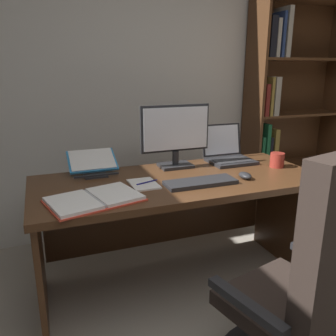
% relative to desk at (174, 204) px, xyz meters
% --- Properties ---
extents(wall_back, '(5.35, 0.12, 2.72)m').
position_rel_desk_xyz_m(wall_back, '(0.12, 0.91, 0.81)').
color(wall_back, beige).
rests_on(wall_back, ground).
extents(desk, '(1.76, 0.75, 0.74)m').
position_rel_desk_xyz_m(desk, '(0.00, 0.00, 0.00)').
color(desk, '#4C2D19').
rests_on(desk, ground).
extents(bookshelf, '(0.95, 0.31, 1.96)m').
position_rel_desk_xyz_m(bookshelf, '(1.36, 0.69, 0.41)').
color(bookshelf, '#4C2D19').
rests_on(bookshelf, ground).
extents(office_chair, '(0.68, 0.60, 1.12)m').
position_rel_desk_xyz_m(office_chair, '(0.21, -1.00, -0.07)').
color(office_chair, '#232326').
rests_on(office_chair, ground).
extents(monitor, '(0.48, 0.16, 0.42)m').
position_rel_desk_xyz_m(monitor, '(0.07, 0.17, 0.41)').
color(monitor, '#232326').
rests_on(monitor, desk).
extents(laptop, '(0.31, 0.30, 0.25)m').
position_rel_desk_xyz_m(laptop, '(0.48, 0.18, 0.25)').
color(laptop, '#232326').
rests_on(laptop, desk).
extents(keyboard, '(0.42, 0.15, 0.02)m').
position_rel_desk_xyz_m(keyboard, '(0.07, -0.23, 0.21)').
color(keyboard, '#232326').
rests_on(keyboard, desk).
extents(computer_mouse, '(0.06, 0.10, 0.04)m').
position_rel_desk_xyz_m(computer_mouse, '(0.37, -0.23, 0.22)').
color(computer_mouse, '#232326').
rests_on(computer_mouse, desk).
extents(reading_stand_with_book, '(0.30, 0.28, 0.13)m').
position_rel_desk_xyz_m(reading_stand_with_book, '(-0.47, 0.24, 0.26)').
color(reading_stand_with_book, '#232326').
rests_on(reading_stand_with_book, desk).
extents(open_binder, '(0.52, 0.40, 0.02)m').
position_rel_desk_xyz_m(open_binder, '(-0.55, -0.28, 0.21)').
color(open_binder, '#DB422D').
rests_on(open_binder, desk).
extents(notepad, '(0.15, 0.21, 0.01)m').
position_rel_desk_xyz_m(notepad, '(-0.24, -0.12, 0.20)').
color(notepad, white).
rests_on(notepad, desk).
extents(pen, '(0.14, 0.05, 0.01)m').
position_rel_desk_xyz_m(pen, '(-0.22, -0.12, 0.21)').
color(pen, navy).
rests_on(pen, notepad).
extents(coffee_mug, '(0.10, 0.10, 0.10)m').
position_rel_desk_xyz_m(coffee_mug, '(0.72, -0.08, 0.25)').
color(coffee_mug, maroon).
rests_on(coffee_mug, desk).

